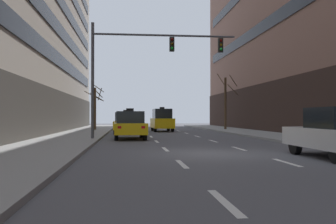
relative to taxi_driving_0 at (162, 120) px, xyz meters
name	(u,v)px	position (x,y,z in m)	size (l,w,h in m)	color
ground_plane	(213,153)	(0.05, -21.14, -1.05)	(120.00, 120.00, 0.00)	#515156
sidewalk_left	(28,154)	(-6.76, -21.14, -0.98)	(3.88, 80.00, 0.14)	gray
lane_stripe_l1_s2	(225,202)	(-1.58, -29.14, -1.05)	(0.16, 2.00, 0.01)	silver
lane_stripe_l1_s3	(182,164)	(-1.58, -24.14, -1.05)	(0.16, 2.00, 0.01)	silver
lane_stripe_l1_s4	(165,149)	(-1.58, -19.14, -1.05)	(0.16, 2.00, 0.01)	silver
lane_stripe_l1_s5	(157,141)	(-1.58, -14.14, -1.05)	(0.16, 2.00, 0.01)	silver
lane_stripe_l1_s6	(151,137)	(-1.58, -9.14, -1.05)	(0.16, 2.00, 0.01)	silver
lane_stripe_l1_s7	(148,133)	(-1.58, -4.14, -1.05)	(0.16, 2.00, 0.01)	silver
lane_stripe_l1_s8	(145,131)	(-1.58, 0.86, -1.05)	(0.16, 2.00, 0.01)	silver
lane_stripe_l1_s9	(143,129)	(-1.58, 5.86, -1.05)	(0.16, 2.00, 0.01)	silver
lane_stripe_l1_s10	(141,128)	(-1.58, 10.86, -1.05)	(0.16, 2.00, 0.01)	silver
lane_stripe_l2_s3	(286,162)	(1.67, -24.14, -1.05)	(0.16, 2.00, 0.01)	silver
lane_stripe_l2_s4	(239,149)	(1.67, -19.14, -1.05)	(0.16, 2.00, 0.01)	silver
lane_stripe_l2_s5	(213,141)	(1.67, -14.14, -1.05)	(0.16, 2.00, 0.01)	silver
lane_stripe_l2_s6	(197,136)	(1.67, -9.14, -1.05)	(0.16, 2.00, 0.01)	silver
lane_stripe_l2_s7	(186,133)	(1.67, -4.14, -1.05)	(0.16, 2.00, 0.01)	silver
lane_stripe_l2_s8	(178,131)	(1.67, 0.86, -1.05)	(0.16, 2.00, 0.01)	silver
lane_stripe_l2_s9	(172,129)	(1.67, 5.86, -1.05)	(0.16, 2.00, 0.01)	silver
lane_stripe_l2_s10	(168,128)	(1.67, 10.86, -1.05)	(0.16, 2.00, 0.01)	silver
taxi_driving_0	(162,120)	(0.00, 0.00, 0.00)	(1.98, 4.41, 2.28)	black
taxi_driving_1	(126,123)	(-3.33, -4.38, -0.19)	(1.98, 4.66, 1.93)	black
taxi_driving_2	(130,125)	(-3.06, -11.61, -0.20)	(2.07, 4.65, 1.91)	black
traffic_signal_0	(142,58)	(-2.35, -13.13, 3.78)	(8.50, 0.34, 6.72)	#4C4C51
street_tree_0	(226,102)	(6.49, 1.38, 1.83)	(2.11, 1.45, 5.54)	#4C3823
street_tree_1	(95,107)	(-6.35, 1.35, 1.24)	(1.81, 1.64, 4.34)	#4C3823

